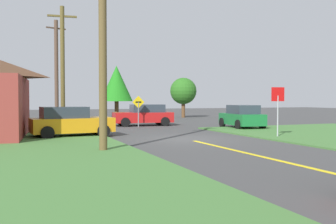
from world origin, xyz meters
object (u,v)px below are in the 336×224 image
object	(u,v)px
car_on_crossroad	(242,117)
car_approaching_junction	(144,115)
pine_tree_center	(183,91)
utility_pole_far	(56,70)
oak_tree_left	(117,84)
parked_car_near_building	(70,122)
utility_pole_mid	(63,67)
utility_pole_near	(103,27)
stop_sign	(278,102)
direction_sign	(138,108)

from	to	relation	value
car_on_crossroad	car_approaching_junction	xyz separation A→B (m)	(-5.44, 5.17, 0.00)
car_on_crossroad	car_approaching_junction	bearing A→B (deg)	52.29
car_approaching_junction	pine_tree_center	distance (m)	13.63
pine_tree_center	car_approaching_junction	bearing A→B (deg)	-126.63
car_approaching_junction	pine_tree_center	size ratio (longest dim) A/B	1.05
car_on_crossroad	utility_pole_far	bearing A→B (deg)	46.54
car_approaching_junction	utility_pole_far	xyz separation A→B (m)	(-5.69, 7.76, 3.81)
oak_tree_left	car_on_crossroad	bearing A→B (deg)	-66.76
car_on_crossroad	car_approaching_junction	size ratio (longest dim) A/B	0.87
parked_car_near_building	utility_pole_mid	bearing A→B (deg)	83.58
parked_car_near_building	utility_pole_near	distance (m)	7.61
car_approaching_junction	pine_tree_center	world-z (taller)	pine_tree_center
car_on_crossroad	oak_tree_left	size ratio (longest dim) A/B	0.77
stop_sign	utility_pole_far	distance (m)	21.55
parked_car_near_building	car_on_crossroad	bearing A→B (deg)	3.75
utility_pole_far	pine_tree_center	xyz separation A→B (m)	(13.73, 3.05, -1.72)
stop_sign	utility_pole_far	bearing A→B (deg)	-56.30
utility_pole_mid	utility_pole_far	world-z (taller)	utility_pole_far
utility_pole_far	pine_tree_center	size ratio (longest dim) A/B	2.07
car_approaching_junction	utility_pole_near	world-z (taller)	utility_pole_near
car_approaching_junction	oak_tree_left	xyz separation A→B (m)	(-0.17, 7.90, 2.69)
stop_sign	pine_tree_center	bearing A→B (deg)	-93.35
car_on_crossroad	utility_pole_near	world-z (taller)	utility_pole_near
direction_sign	oak_tree_left	size ratio (longest dim) A/B	0.43
utility_pole_mid	direction_sign	size ratio (longest dim) A/B	3.48
parked_car_near_building	stop_sign	bearing A→B (deg)	-29.00
utility_pole_near	utility_pole_mid	distance (m)	10.66
car_approaching_junction	stop_sign	bearing A→B (deg)	112.05
utility_pole_far	pine_tree_center	bearing A→B (deg)	12.51
utility_pole_near	pine_tree_center	world-z (taller)	utility_pole_near
car_approaching_junction	utility_pole_far	distance (m)	10.35
parked_car_near_building	utility_pole_mid	distance (m)	5.30
direction_sign	car_approaching_junction	bearing A→B (deg)	58.65
stop_sign	utility_pole_far	xyz separation A→B (m)	(-9.32, 19.23, 2.76)
direction_sign	pine_tree_center	xyz separation A→B (m)	(8.92, 12.27, 1.50)
utility_pole_mid	direction_sign	xyz separation A→B (m)	(5.44, 1.42, -2.68)
utility_pole_mid	utility_pole_far	distance (m)	10.67
car_on_crossroad	utility_pole_far	world-z (taller)	utility_pole_far
utility_pole_near	oak_tree_left	xyz separation A→B (m)	(5.83, 21.41, -1.28)
car_approaching_junction	utility_pole_far	size ratio (longest dim) A/B	0.51
parked_car_near_building	pine_tree_center	size ratio (longest dim) A/B	1.01
direction_sign	utility_pole_far	bearing A→B (deg)	117.52
direction_sign	oak_tree_left	bearing A→B (deg)	85.63
car_approaching_junction	utility_pole_near	xyz separation A→B (m)	(-6.01, -13.51, 3.97)
utility_pole_mid	pine_tree_center	bearing A→B (deg)	43.62
stop_sign	parked_car_near_building	world-z (taller)	stop_sign
oak_tree_left	direction_sign	bearing A→B (deg)	-94.37
car_approaching_junction	utility_pole_near	size ratio (longest dim) A/B	0.49
utility_pole_near	utility_pole_mid	world-z (taller)	utility_pole_near
car_on_crossroad	direction_sign	distance (m)	7.36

